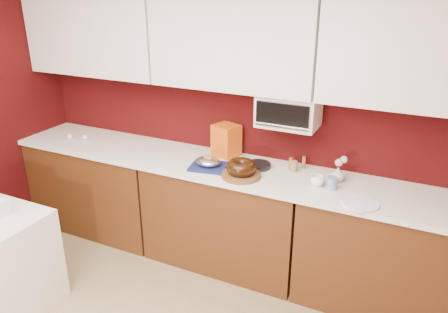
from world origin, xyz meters
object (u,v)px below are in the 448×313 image
object	(u,v)px
flower_vase	(338,174)
blue_jar	(332,183)
bundt_cake	(241,167)
coffee_mug	(317,180)
pandoro_box	(226,140)
foil_ham_nest	(208,161)
toaster_oven	(289,110)

from	to	relation	value
flower_vase	blue_jar	bearing A→B (deg)	-92.49
bundt_cake	blue_jar	size ratio (longest dim) A/B	2.54
coffee_mug	pandoro_box	bearing A→B (deg)	163.24
foil_ham_nest	blue_jar	xyz separation A→B (m)	(0.97, 0.05, -0.01)
pandoro_box	bundt_cake	bearing A→B (deg)	-32.28
toaster_oven	bundt_cake	bearing A→B (deg)	-128.79
coffee_mug	flower_vase	distance (m)	0.19
toaster_oven	pandoro_box	world-z (taller)	toaster_oven
coffee_mug	blue_jar	bearing A→B (deg)	-1.55
foil_ham_nest	flower_vase	bearing A→B (deg)	11.29
bundt_cake	foil_ham_nest	world-z (taller)	bundt_cake
pandoro_box	blue_jar	bearing A→B (deg)	3.06
bundt_cake	flower_vase	world-z (taller)	bundt_cake
toaster_oven	foil_ham_nest	size ratio (longest dim) A/B	2.24
bundt_cake	pandoro_box	bearing A→B (deg)	129.55
bundt_cake	blue_jar	world-z (taller)	bundt_cake
pandoro_box	coffee_mug	distance (m)	0.89
coffee_mug	flower_vase	size ratio (longest dim) A/B	0.78
toaster_oven	pandoro_box	size ratio (longest dim) A/B	1.67
flower_vase	bundt_cake	bearing A→B (deg)	-160.33
flower_vase	pandoro_box	bearing A→B (deg)	173.44
foil_ham_nest	pandoro_box	xyz separation A→B (m)	(0.01, 0.31, 0.08)
pandoro_box	toaster_oven	bearing A→B (deg)	14.03
toaster_oven	coffee_mug	xyz separation A→B (m)	(0.31, -0.22, -0.43)
pandoro_box	flower_vase	distance (m)	0.97
toaster_oven	pandoro_box	bearing A→B (deg)	175.86
bundt_cake	toaster_oven	bearing A→B (deg)	51.21
toaster_oven	coffee_mug	distance (m)	0.57
pandoro_box	blue_jar	world-z (taller)	pandoro_box
blue_jar	coffee_mug	bearing A→B (deg)	178.45
foil_ham_nest	coffee_mug	xyz separation A→B (m)	(0.86, 0.05, -0.01)
bundt_cake	foil_ham_nest	size ratio (longest dim) A/B	1.13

